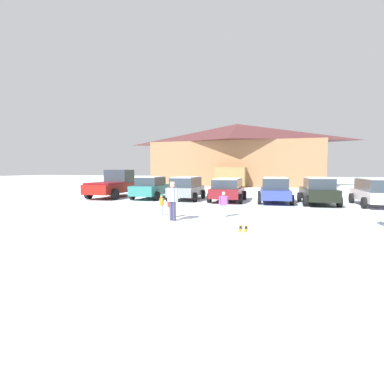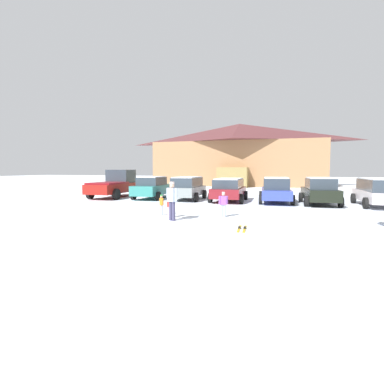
% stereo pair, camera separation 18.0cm
% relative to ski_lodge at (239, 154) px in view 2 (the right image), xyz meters
% --- Properties ---
extents(ground, '(160.00, 160.00, 0.00)m').
position_rel_ski_lodge_xyz_m(ground, '(2.72, -32.97, -4.22)').
color(ground, silver).
extents(ski_lodge, '(22.47, 11.19, 8.33)m').
position_rel_ski_lodge_xyz_m(ski_lodge, '(0.00, 0.00, 0.00)').
color(ski_lodge, '#996D48').
rests_on(ski_lodge, ground).
extents(parked_teal_hatchback, '(2.24, 4.43, 1.66)m').
position_rel_ski_lodge_xyz_m(parked_teal_hatchback, '(-3.29, -20.77, -3.38)').
color(parked_teal_hatchback, '#2C7C75').
rests_on(parked_teal_hatchback, ground).
extents(parked_grey_wagon, '(2.23, 4.07, 1.65)m').
position_rel_ski_lodge_xyz_m(parked_grey_wagon, '(-0.50, -20.88, -3.33)').
color(parked_grey_wagon, gray).
rests_on(parked_grey_wagon, ground).
extents(parked_maroon_van, '(2.33, 4.24, 1.57)m').
position_rel_ski_lodge_xyz_m(parked_maroon_van, '(2.52, -21.01, -3.36)').
color(parked_maroon_van, maroon).
rests_on(parked_maroon_van, ground).
extents(parked_blue_hatchback, '(2.41, 4.71, 1.67)m').
position_rel_ski_lodge_xyz_m(parked_blue_hatchback, '(5.61, -20.80, -3.38)').
color(parked_blue_hatchback, '#3041A1').
rests_on(parked_blue_hatchback, ground).
extents(parked_black_sedan, '(2.35, 4.18, 1.70)m').
position_rel_ski_lodge_xyz_m(parked_black_sedan, '(8.26, -21.22, -3.37)').
color(parked_black_sedan, black).
rests_on(parked_black_sedan, ground).
extents(parked_silver_wagon, '(2.25, 4.63, 1.67)m').
position_rel_ski_lodge_xyz_m(parked_silver_wagon, '(11.43, -21.20, -3.32)').
color(parked_silver_wagon, beige).
rests_on(parked_silver_wagon, ground).
extents(pickup_truck, '(2.54, 5.34, 2.15)m').
position_rel_ski_lodge_xyz_m(pickup_truck, '(-6.52, -20.65, -3.23)').
color(pickup_truck, maroon).
rests_on(pickup_truck, ground).
extents(skier_child_in_purple_jacket, '(0.41, 0.26, 1.16)m').
position_rel_ski_lodge_xyz_m(skier_child_in_purple_jacket, '(3.52, -27.77, -3.56)').
color(skier_child_in_purple_jacket, '#A5B9C7').
rests_on(skier_child_in_purple_jacket, ground).
extents(skier_adult_in_blue_parka, '(0.56, 0.40, 1.67)m').
position_rel_ski_lodge_xyz_m(skier_adult_in_blue_parka, '(1.61, -29.35, -3.28)').
color(skier_adult_in_blue_parka, '#3C3A59').
rests_on(skier_adult_in_blue_parka, ground).
extents(skier_child_in_orange_jacket, '(0.26, 0.31, 0.99)m').
position_rel_ski_lodge_xyz_m(skier_child_in_orange_jacket, '(0.59, -28.12, -3.66)').
color(skier_child_in_orange_jacket, '#9CACC7').
rests_on(skier_child_in_orange_jacket, ground).
extents(skier_child_in_red_jacket, '(0.21, 0.38, 1.05)m').
position_rel_ski_lodge_xyz_m(skier_child_in_red_jacket, '(1.21, -28.72, -3.63)').
color(skier_child_in_red_jacket, '#EEAAC0').
rests_on(skier_child_in_red_jacket, ground).
extents(pair_of_skis, '(0.38, 1.34, 0.08)m').
position_rel_ski_lodge_xyz_m(pair_of_skis, '(4.74, -30.27, -4.20)').
color(pair_of_skis, gold).
rests_on(pair_of_skis, ground).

